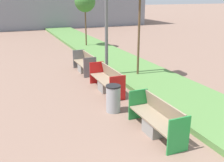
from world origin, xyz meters
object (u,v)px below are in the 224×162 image
bench_red_frame (107,82)px  bench_grey_frame (85,65)px  sapling_tree_far (85,2)px  litter_bin (113,98)px  bench_green_frame (157,121)px

bench_red_frame → bench_grey_frame: same height
bench_red_frame → sapling_tree_far: sapling_tree_far is taller
litter_bin → bench_red_frame: bearing=74.1°
bench_red_frame → litter_bin: (-0.54, -1.88, 0.08)m
bench_red_frame → sapling_tree_far: 9.60m
bench_red_frame → litter_bin: 1.95m
bench_green_frame → bench_grey_frame: bearing=90.0°
bench_green_frame → bench_grey_frame: same height
litter_bin → sapling_tree_far: sapling_tree_far is taller
sapling_tree_far → bench_grey_frame: bearing=-108.2°
litter_bin → bench_green_frame: bearing=-73.4°
bench_red_frame → bench_grey_frame: 2.96m
bench_red_frame → sapling_tree_far: bearing=77.6°
bench_green_frame → sapling_tree_far: bearing=81.1°
bench_green_frame → sapling_tree_far: sapling_tree_far is taller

